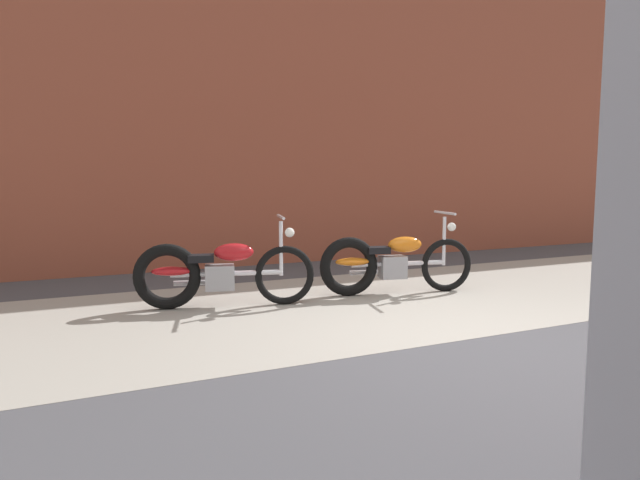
{
  "coord_description": "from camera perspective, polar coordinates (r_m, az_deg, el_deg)",
  "views": [
    {
      "loc": [
        -3.14,
        -3.79,
        1.42
      ],
      "look_at": [
        -0.54,
        1.8,
        0.75
      ],
      "focal_mm": 30.91,
      "sensor_mm": 36.0,
      "label": 1
    }
  ],
  "objects": [
    {
      "name": "motorcycle_orange",
      "position": [
        6.91,
        6.92,
        -2.34
      ],
      "size": [
        1.98,
        0.71,
        1.03
      ],
      "rotation": [
        0.0,
        0.0,
        -0.21
      ],
      "color": "black",
      "rests_on": "ground"
    },
    {
      "name": "sidewalk_slab",
      "position": [
        6.52,
        4.53,
        -6.36
      ],
      "size": [
        36.0,
        3.5,
        0.01
      ],
      "primitive_type": "cube",
      "color": "#9E998E",
      "rests_on": "ground"
    },
    {
      "name": "motorcycle_red",
      "position": [
        6.26,
        -11.06,
        -3.31
      ],
      "size": [
        1.97,
        0.76,
        1.03
      ],
      "rotation": [
        0.0,
        0.0,
        -0.25
      ],
      "color": "black",
      "rests_on": "ground"
    },
    {
      "name": "brick_building_wall",
      "position": [
        9.61,
        -5.81,
        13.86
      ],
      "size": [
        36.0,
        0.5,
        5.41
      ],
      "primitive_type": "cube",
      "color": "brown",
      "rests_on": "ground"
    },
    {
      "name": "ground_plane",
      "position": [
        5.12,
        14.36,
        -10.08
      ],
      "size": [
        80.0,
        80.0,
        0.0
      ],
      "primitive_type": "plane",
      "color": "#47474C"
    }
  ]
}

